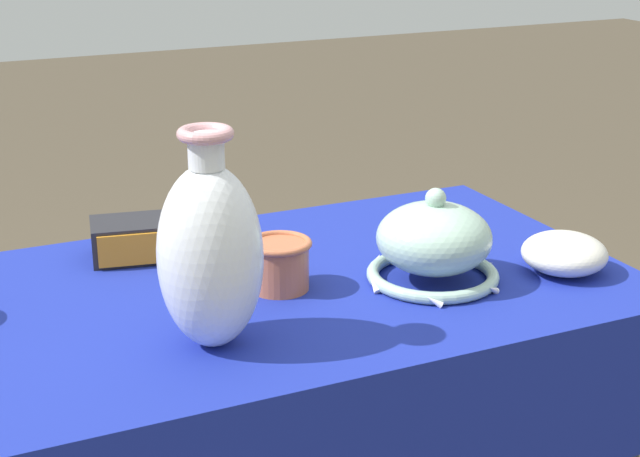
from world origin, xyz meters
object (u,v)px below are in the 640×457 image
at_px(mosaic_tile_box, 134,239).
at_px(cup_wide_terracotta, 280,263).
at_px(bowl_shallow_ivory, 564,253).
at_px(bowl_shallow_ochre, 435,222).
at_px(vase_tall_bulbous, 210,253).
at_px(vase_dome_bell, 434,245).

height_order(mosaic_tile_box, cup_wide_terracotta, cup_wide_terracotta).
relative_size(mosaic_tile_box, cup_wide_terracotta, 1.54).
height_order(bowl_shallow_ivory, bowl_shallow_ochre, bowl_shallow_ivory).
distance_m(vase_tall_bulbous, mosaic_tile_box, 0.42).
bearing_deg(vase_tall_bulbous, bowl_shallow_ivory, 1.19).
bearing_deg(bowl_shallow_ivory, vase_dome_bell, 164.68).
relative_size(vase_tall_bulbous, mosaic_tile_box, 1.94).
xyz_separation_m(vase_dome_bell, bowl_shallow_ivory, (0.23, -0.06, -0.03)).
height_order(vase_tall_bulbous, vase_dome_bell, vase_tall_bulbous).
distance_m(cup_wide_terracotta, bowl_shallow_ochre, 0.39).
bearing_deg(vase_dome_bell, vase_tall_bulbous, -169.78).
bearing_deg(vase_tall_bulbous, bowl_shallow_ochre, 26.24).
height_order(vase_tall_bulbous, mosaic_tile_box, vase_tall_bulbous).
distance_m(vase_dome_bell, bowl_shallow_ochre, 0.23).
xyz_separation_m(mosaic_tile_box, cup_wide_terracotta, (0.19, -0.25, 0.01)).
relative_size(vase_dome_bell, mosaic_tile_box, 1.41).
bearing_deg(vase_dome_bell, bowl_shallow_ivory, -15.32).
bearing_deg(vase_dome_bell, cup_wide_terracotta, 163.17).
distance_m(mosaic_tile_box, cup_wide_terracotta, 0.31).
distance_m(mosaic_tile_box, bowl_shallow_ochre, 0.58).
bearing_deg(mosaic_tile_box, vase_tall_bulbous, -77.29).
xyz_separation_m(vase_tall_bulbous, vase_dome_bell, (0.43, 0.08, -0.08)).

